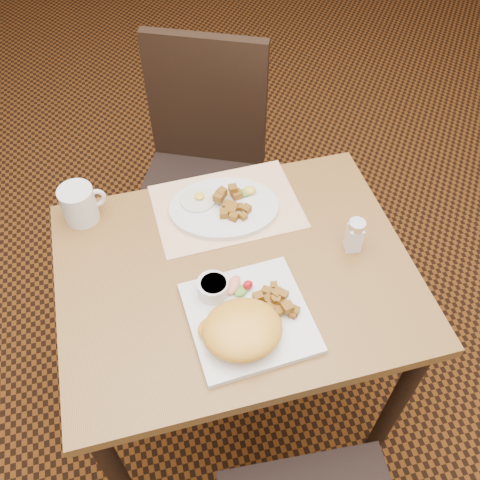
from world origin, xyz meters
name	(u,v)px	position (x,y,z in m)	size (l,w,h in m)	color
ground	(237,392)	(0.00, 0.00, 0.00)	(8.00, 8.00, 0.00)	black
table	(236,295)	(0.00, 0.00, 0.64)	(0.90, 0.70, 0.75)	brown
chair_far	(202,162)	(0.04, 0.65, 0.54)	(0.56, 0.57, 0.97)	black
placemat	(227,206)	(0.03, 0.22, 0.75)	(0.40, 0.28, 0.00)	white
plate_square	(249,318)	(-0.01, -0.15, 0.76)	(0.28, 0.28, 0.02)	silver
plate_oval	(224,208)	(0.02, 0.21, 0.76)	(0.30, 0.23, 0.02)	silver
hollandaise_mound	(242,330)	(-0.04, -0.20, 0.80)	(0.19, 0.16, 0.07)	gold
ramekin	(213,287)	(-0.07, -0.06, 0.79)	(0.08, 0.08, 0.04)	silver
garnish_sq	(238,286)	(-0.01, -0.07, 0.78)	(0.08, 0.07, 0.03)	#387223
fried_egg	(198,199)	(-0.04, 0.25, 0.77)	(0.10, 0.10, 0.02)	white
garnish_ov	(247,191)	(0.10, 0.24, 0.78)	(0.06, 0.04, 0.02)	#387223
salt_shaker	(355,235)	(0.31, 0.00, 0.80)	(0.05, 0.05, 0.10)	white
coffee_mug	(80,204)	(-0.36, 0.28, 0.80)	(0.12, 0.09, 0.11)	silver
home_fries_sq	(276,302)	(0.06, -0.13, 0.78)	(0.10, 0.11, 0.04)	#8D5B16
home_fries_ov	(231,204)	(0.04, 0.20, 0.78)	(0.10, 0.11, 0.04)	#8D5B16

